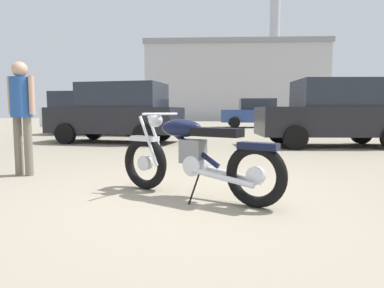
% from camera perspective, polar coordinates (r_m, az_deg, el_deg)
% --- Properties ---
extents(ground_plane, '(80.00, 80.00, 0.00)m').
position_cam_1_polar(ground_plane, '(3.71, 0.68, -9.27)').
color(ground_plane, gray).
extents(vintage_motorcycle, '(1.91, 1.02, 0.94)m').
position_cam_1_polar(vintage_motorcycle, '(3.72, 0.20, -2.14)').
color(vintage_motorcycle, black).
rests_on(vintage_motorcycle, ground_plane).
extents(bystander, '(0.45, 0.30, 1.66)m').
position_cam_1_polar(bystander, '(5.56, -26.77, 5.68)').
color(bystander, '#706656').
rests_on(bystander, ground_plane).
extents(blue_hatchback_right, '(4.03, 2.10, 1.78)m').
position_cam_1_polar(blue_hatchback_right, '(10.53, -12.29, 5.25)').
color(blue_hatchback_right, black).
rests_on(blue_hatchback_right, ground_plane).
extents(silver_sedan_mid, '(4.06, 2.17, 1.78)m').
position_cam_1_polar(silver_sedan_mid, '(9.88, 22.98, 4.92)').
color(silver_sedan_mid, black).
rests_on(silver_sedan_mid, ground_plane).
extents(pale_sedan_back, '(4.78, 2.16, 1.74)m').
position_cam_1_polar(pale_sedan_back, '(14.35, -14.91, 5.33)').
color(pale_sedan_back, black).
rests_on(pale_sedan_back, ground_plane).
extents(dark_sedan_left, '(4.30, 2.13, 1.67)m').
position_cam_1_polar(dark_sedan_left, '(20.22, 10.88, 5.12)').
color(dark_sedan_left, black).
rests_on(dark_sedan_left, ground_plane).
extents(industrial_building, '(19.33, 12.58, 17.22)m').
position_cam_1_polar(industrial_building, '(39.31, 6.96, 10.10)').
color(industrial_building, '#B2B2B7').
rests_on(industrial_building, ground_plane).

